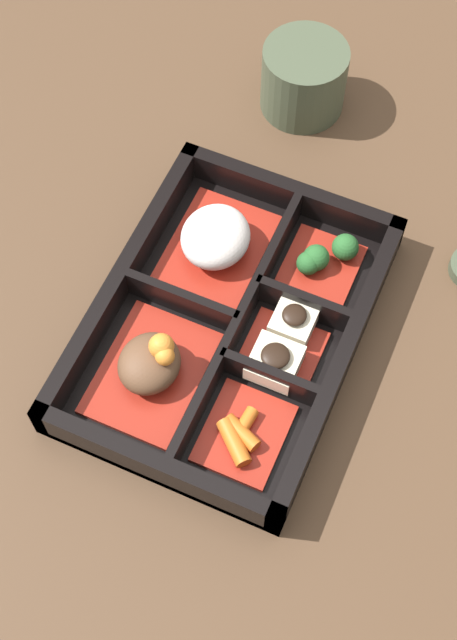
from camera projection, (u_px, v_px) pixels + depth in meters
name	position (u px, v px, depth m)	size (l,w,h in m)	color
ground_plane	(228.00, 333.00, 0.82)	(3.00, 3.00, 0.00)	#4C3523
bento_base	(228.00, 330.00, 0.81)	(0.31, 0.23, 0.01)	black
bento_rim	(232.00, 323.00, 0.80)	(0.31, 0.23, 0.04)	black
bowl_stew	(151.00, 365.00, 0.77)	(0.12, 0.09, 0.05)	maroon
bowl_rice	(216.00, 240.00, 0.83)	(0.12, 0.09, 0.05)	maroon
bowl_carrots	(242.00, 434.00, 0.75)	(0.08, 0.07, 0.02)	maroon
bowl_tofu	(283.00, 345.00, 0.78)	(0.08, 0.07, 0.03)	maroon
bowl_greens	(323.00, 260.00, 0.83)	(0.08, 0.07, 0.03)	maroon
tea_cup	(304.00, 77.00, 0.91)	(0.09, 0.09, 0.07)	#424C38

